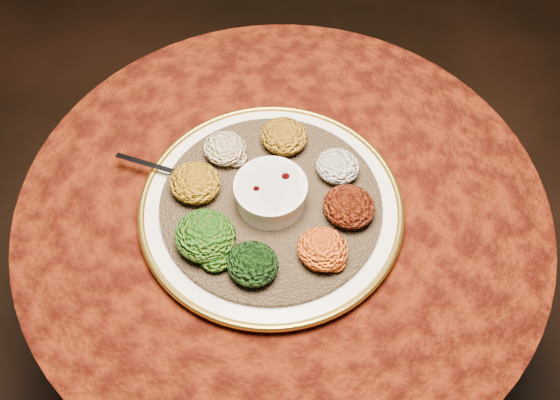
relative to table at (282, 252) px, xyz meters
The scene contains 13 objects.
table is the anchor object (origin of this frame).
platter 0.19m from the table, 103.37° to the right, with size 0.52×0.52×0.02m.
injera 0.20m from the table, 103.37° to the right, with size 0.39×0.39×0.01m, color brown.
stew_bowl 0.24m from the table, 103.37° to the right, with size 0.13×0.13×0.05m.
spoon 0.29m from the table, 155.76° to the right, with size 0.16×0.06×0.01m.
portion_ayib 0.25m from the table, 62.76° to the left, with size 0.08×0.08×0.04m, color beige.
portion_kitfo 0.26m from the table, 17.11° to the left, with size 0.09×0.09×0.04m, color black.
portion_tikil 0.27m from the table, 25.37° to the right, with size 0.09×0.08×0.04m, color #B1660E.
portion_gomen 0.28m from the table, 71.26° to the right, with size 0.09×0.08×0.04m, color black.
portion_mixveg 0.28m from the table, 105.25° to the right, with size 0.10×0.10×0.05m, color #B0400B.
portion_kik 0.28m from the table, 146.76° to the right, with size 0.09×0.09×0.04m, color #9E690D.
portion_timatim 0.27m from the table, behind, with size 0.08×0.08×0.04m, color maroon.
portion_shiro 0.26m from the table, 125.68° to the left, with size 0.09×0.08×0.04m, color #9A6612.
Camera 1 is at (0.37, -0.50, 1.67)m, focal length 40.00 mm.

